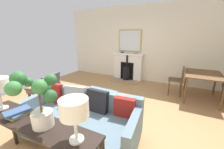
{
  "coord_description": "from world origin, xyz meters",
  "views": [
    {
      "loc": [
        2.41,
        1.6,
        1.75
      ],
      "look_at": [
        -0.62,
        0.06,
        0.77
      ],
      "focal_mm": 22.34,
      "sensor_mm": 36.0,
      "label": 1
    }
  ],
  "objects_px": {
    "book_stack": "(18,113)",
    "dining_chair_near_fireplace": "(179,78)",
    "table_lamp_far_end": "(74,109)",
    "potted_plant": "(38,96)",
    "dining_table": "(203,77)",
    "fireplace": "(128,68)",
    "sofa": "(80,118)",
    "ottoman": "(98,97)",
    "mantel_bowl_far": "(136,53)",
    "console_table": "(35,129)",
    "armchair_accent": "(47,87)",
    "mantel_bowl_near": "(122,52)"
  },
  "relations": [
    {
      "from": "potted_plant",
      "to": "dining_table",
      "type": "bearing_deg",
      "value": 152.02
    },
    {
      "from": "dining_chair_near_fireplace",
      "to": "sofa",
      "type": "bearing_deg",
      "value": -28.13
    },
    {
      "from": "console_table",
      "to": "potted_plant",
      "type": "relative_size",
      "value": 2.76
    },
    {
      "from": "fireplace",
      "to": "dining_chair_near_fireplace",
      "type": "xyz_separation_m",
      "value": [
        0.75,
        1.87,
        0.05
      ]
    },
    {
      "from": "ottoman",
      "to": "dining_table",
      "type": "bearing_deg",
      "value": 125.1
    },
    {
      "from": "console_table",
      "to": "mantel_bowl_near",
      "type": "bearing_deg",
      "value": -170.55
    },
    {
      "from": "table_lamp_far_end",
      "to": "book_stack",
      "type": "bearing_deg",
      "value": -89.71
    },
    {
      "from": "armchair_accent",
      "to": "book_stack",
      "type": "distance_m",
      "value": 1.97
    },
    {
      "from": "armchair_accent",
      "to": "potted_plant",
      "type": "relative_size",
      "value": 1.28
    },
    {
      "from": "sofa",
      "to": "ottoman",
      "type": "height_order",
      "value": "sofa"
    },
    {
      "from": "armchair_accent",
      "to": "book_stack",
      "type": "height_order",
      "value": "book_stack"
    },
    {
      "from": "sofa",
      "to": "console_table",
      "type": "xyz_separation_m",
      "value": [
        0.81,
        0.01,
        0.34
      ]
    },
    {
      "from": "armchair_accent",
      "to": "sofa",
      "type": "bearing_deg",
      "value": 69.3
    },
    {
      "from": "mantel_bowl_near",
      "to": "dining_chair_near_fireplace",
      "type": "xyz_separation_m",
      "value": [
        0.8,
        2.14,
        -0.55
      ]
    },
    {
      "from": "fireplace",
      "to": "armchair_accent",
      "type": "bearing_deg",
      "value": -22.05
    },
    {
      "from": "book_stack",
      "to": "dining_chair_near_fireplace",
      "type": "bearing_deg",
      "value": 154.02
    },
    {
      "from": "ottoman",
      "to": "table_lamp_far_end",
      "type": "xyz_separation_m",
      "value": [
        1.86,
        0.96,
        0.88
      ]
    },
    {
      "from": "sofa",
      "to": "table_lamp_far_end",
      "type": "distance_m",
      "value": 1.29
    },
    {
      "from": "book_stack",
      "to": "dining_chair_near_fireplace",
      "type": "height_order",
      "value": "dining_chair_near_fireplace"
    },
    {
      "from": "mantel_bowl_near",
      "to": "dining_chair_near_fireplace",
      "type": "bearing_deg",
      "value": 69.6
    },
    {
      "from": "mantel_bowl_near",
      "to": "dining_table",
      "type": "height_order",
      "value": "mantel_bowl_near"
    },
    {
      "from": "mantel_bowl_near",
      "to": "armchair_accent",
      "type": "relative_size",
      "value": 0.17
    },
    {
      "from": "console_table",
      "to": "table_lamp_far_end",
      "type": "relative_size",
      "value": 4.0
    },
    {
      "from": "mantel_bowl_near",
      "to": "armchair_accent",
      "type": "bearing_deg",
      "value": -16.98
    },
    {
      "from": "table_lamp_far_end",
      "to": "dining_table",
      "type": "xyz_separation_m",
      "value": [
        -3.5,
        1.36,
        -0.46
      ]
    },
    {
      "from": "mantel_bowl_far",
      "to": "dining_table",
      "type": "height_order",
      "value": "mantel_bowl_far"
    },
    {
      "from": "fireplace",
      "to": "book_stack",
      "type": "height_order",
      "value": "fireplace"
    },
    {
      "from": "table_lamp_far_end",
      "to": "potted_plant",
      "type": "bearing_deg",
      "value": -90.73
    },
    {
      "from": "sofa",
      "to": "book_stack",
      "type": "relative_size",
      "value": 6.89
    },
    {
      "from": "sofa",
      "to": "armchair_accent",
      "type": "height_order",
      "value": "sofa"
    },
    {
      "from": "sofa",
      "to": "dining_table",
      "type": "xyz_separation_m",
      "value": [
        -2.68,
        2.02,
        0.31
      ]
    },
    {
      "from": "mantel_bowl_far",
      "to": "sofa",
      "type": "xyz_separation_m",
      "value": [
        3.48,
        0.14,
        -0.72
      ]
    },
    {
      "from": "mantel_bowl_far",
      "to": "console_table",
      "type": "xyz_separation_m",
      "value": [
        4.3,
        0.16,
        -0.38
      ]
    },
    {
      "from": "sofa",
      "to": "console_table",
      "type": "distance_m",
      "value": 0.88
    },
    {
      "from": "sofa",
      "to": "book_stack",
      "type": "bearing_deg",
      "value": -18.34
    },
    {
      "from": "ottoman",
      "to": "table_lamp_far_end",
      "type": "relative_size",
      "value": 1.98
    },
    {
      "from": "sofa",
      "to": "potted_plant",
      "type": "relative_size",
      "value": 3.39
    },
    {
      "from": "fireplace",
      "to": "console_table",
      "type": "distance_m",
      "value": 4.28
    },
    {
      "from": "mantel_bowl_near",
      "to": "table_lamp_far_end",
      "type": "xyz_separation_m",
      "value": [
        4.3,
        1.36,
        0.04
      ]
    },
    {
      "from": "sofa",
      "to": "console_table",
      "type": "bearing_deg",
      "value": 0.9
    },
    {
      "from": "potted_plant",
      "to": "dining_table",
      "type": "distance_m",
      "value": 3.98
    },
    {
      "from": "mantel_bowl_far",
      "to": "armchair_accent",
      "type": "height_order",
      "value": "mantel_bowl_far"
    },
    {
      "from": "sofa",
      "to": "potted_plant",
      "type": "bearing_deg",
      "value": 11.36
    },
    {
      "from": "console_table",
      "to": "dining_table",
      "type": "distance_m",
      "value": 4.03
    },
    {
      "from": "dining_table",
      "to": "sofa",
      "type": "bearing_deg",
      "value": -36.9
    },
    {
      "from": "mantel_bowl_far",
      "to": "dining_chair_near_fireplace",
      "type": "distance_m",
      "value": 1.85
    },
    {
      "from": "dining_table",
      "to": "fireplace",
      "type": "bearing_deg",
      "value": -107.2
    },
    {
      "from": "mantel_bowl_far",
      "to": "dining_chair_near_fireplace",
      "type": "bearing_deg",
      "value": 63.28
    },
    {
      "from": "fireplace",
      "to": "armchair_accent",
      "type": "height_order",
      "value": "fireplace"
    },
    {
      "from": "fireplace",
      "to": "sofa",
      "type": "height_order",
      "value": "fireplace"
    }
  ]
}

